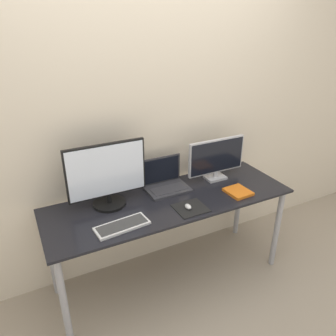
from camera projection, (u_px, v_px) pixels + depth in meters
The scene contains 10 objects.
ground_plane at pixel (189, 303), 2.45m from camera, with size 12.00×12.00×0.00m, color gray.
wall_back at pixel (148, 118), 2.47m from camera, with size 7.00×0.05×2.50m.
desk at pixel (170, 210), 2.43m from camera, with size 1.82×0.61×0.74m.
monitor_left at pixel (107, 176), 2.22m from camera, with size 0.55×0.23×0.46m.
monitor_right at pixel (216, 158), 2.61m from camera, with size 0.50×0.12×0.34m.
laptop at pixel (165, 181), 2.52m from camera, with size 0.32×0.23×0.23m.
keyboard at pixel (122, 226), 2.07m from camera, with size 0.36×0.17×0.02m.
mousepad at pixel (191, 208), 2.27m from camera, with size 0.22×0.20×0.00m.
mouse at pixel (188, 207), 2.26m from camera, with size 0.04×0.06×0.03m.
book at pixel (238, 192), 2.47m from camera, with size 0.17×0.19×0.02m.
Camera 1 is at (-0.94, -1.53, 1.96)m, focal length 35.00 mm.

